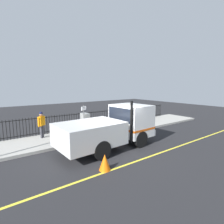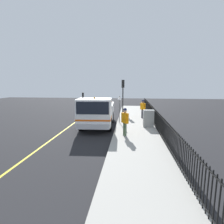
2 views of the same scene
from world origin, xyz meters
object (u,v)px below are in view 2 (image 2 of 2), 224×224
object	(u,v)px
street_sign	(119,106)
pedestrian_distant	(143,107)
utility_cabinet	(148,118)
traffic_cone	(79,117)
traffic_light_near	(123,89)
worker_standing	(125,119)
work_truck	(97,111)

from	to	relation	value
street_sign	pedestrian_distant	bearing A→B (deg)	43.82
pedestrian_distant	utility_cabinet	xyz separation A→B (m)	(0.20, -3.25, -0.42)
traffic_cone	street_sign	bearing A→B (deg)	-14.62
pedestrian_distant	utility_cabinet	distance (m)	3.29
utility_cabinet	traffic_cone	distance (m)	6.45
traffic_light_near	utility_cabinet	distance (m)	6.82
worker_standing	traffic_cone	size ratio (longest dim) A/B	2.50
pedestrian_distant	street_sign	world-z (taller)	street_sign
traffic_light_near	street_sign	xyz separation A→B (m)	(-0.10, -4.92, -1.18)
work_truck	street_sign	world-z (taller)	work_truck
work_truck	traffic_light_near	distance (m)	6.47
pedestrian_distant	street_sign	bearing A→B (deg)	92.73
traffic_light_near	traffic_cone	world-z (taller)	traffic_light_near
street_sign	utility_cabinet	bearing A→B (deg)	-28.72
utility_cabinet	traffic_cone	world-z (taller)	utility_cabinet
worker_standing	traffic_cone	bearing A→B (deg)	6.07
street_sign	traffic_cone	bearing A→B (deg)	165.38
traffic_cone	street_sign	xyz separation A→B (m)	(3.75, -0.98, 1.20)
work_truck	traffic_cone	bearing A→B (deg)	-47.92
traffic_light_near	traffic_cone	distance (m)	6.01
utility_cabinet	pedestrian_distant	bearing A→B (deg)	93.46
traffic_light_near	utility_cabinet	world-z (taller)	traffic_light_near
worker_standing	utility_cabinet	distance (m)	3.05
utility_cabinet	street_sign	world-z (taller)	street_sign
pedestrian_distant	traffic_light_near	world-z (taller)	traffic_light_near
work_truck	worker_standing	world-z (taller)	work_truck
worker_standing	traffic_cone	world-z (taller)	worker_standing
worker_standing	work_truck	bearing A→B (deg)	4.13
worker_standing	pedestrian_distant	xyz separation A→B (m)	(1.52, 5.73, -0.02)
utility_cabinet	traffic_cone	size ratio (longest dim) A/B	1.81
traffic_cone	traffic_light_near	bearing A→B (deg)	45.61
utility_cabinet	traffic_cone	bearing A→B (deg)	159.73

